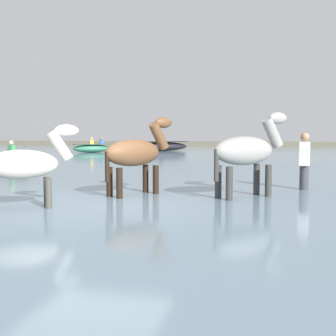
{
  "coord_description": "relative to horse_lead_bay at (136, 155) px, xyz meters",
  "views": [
    {
      "loc": [
        3.1,
        -7.38,
        1.6
      ],
      "look_at": [
        0.88,
        2.18,
        0.83
      ],
      "focal_mm": 46.58,
      "sensor_mm": 36.0,
      "label": 1
    }
  ],
  "objects": [
    {
      "name": "horse_trailing_grey",
      "position": [
        2.26,
        0.19,
        0.05
      ],
      "size": [
        1.59,
        1.55,
        2.05
      ],
      "color": "gray",
      "rests_on": "ground"
    },
    {
      "name": "ground_plane",
      "position": [
        -0.41,
        -1.26,
        -1.16
      ],
      "size": [
        120.0,
        120.0,
        0.0
      ],
      "primitive_type": "plane",
      "color": "#756B56"
    },
    {
      "name": "person_wading_mid",
      "position": [
        3.48,
        1.69,
        -0.29
      ],
      "size": [
        0.26,
        0.35,
        1.63
      ],
      "color": "#383842",
      "rests_on": "ground"
    },
    {
      "name": "horse_lead_bay",
      "position": [
        0.0,
        0.0,
        0.0
      ],
      "size": [
        1.26,
        1.68,
        1.96
      ],
      "color": "brown",
      "rests_on": "ground"
    },
    {
      "name": "far_shoreline",
      "position": [
        -0.41,
        35.53,
        -0.74
      ],
      "size": [
        80.0,
        2.4,
        0.85
      ],
      "primitive_type": "cube",
      "color": "#605B4C",
      "rests_on": "ground"
    },
    {
      "name": "horse_flank_pinto",
      "position": [
        -1.35,
        -2.01,
        -0.12
      ],
      "size": [
        1.5,
        1.13,
        1.76
      ],
      "color": "beige",
      "rests_on": "ground"
    },
    {
      "name": "water_surface",
      "position": [
        -0.41,
        8.74,
        -1.0
      ],
      "size": [
        90.0,
        90.0,
        0.33
      ],
      "primitive_type": "cube",
      "color": "slate",
      "rests_on": "ground"
    },
    {
      "name": "boat_far_inshore",
      "position": [
        -9.25,
        19.48,
        -0.53
      ],
      "size": [
        2.68,
        2.33,
        1.06
      ],
      "color": "#337556",
      "rests_on": "water_surface"
    },
    {
      "name": "boat_far_offshore",
      "position": [
        -5.15,
        23.12,
        -0.48
      ],
      "size": [
        4.02,
        3.24,
        1.19
      ],
      "color": "black",
      "rests_on": "water_surface"
    },
    {
      "name": "boat_near_port",
      "position": [
        -7.35,
        6.9,
        -0.56
      ],
      "size": [
        2.93,
        1.84,
        1.01
      ],
      "color": "#B2AD9E",
      "rests_on": "water_surface"
    }
  ]
}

